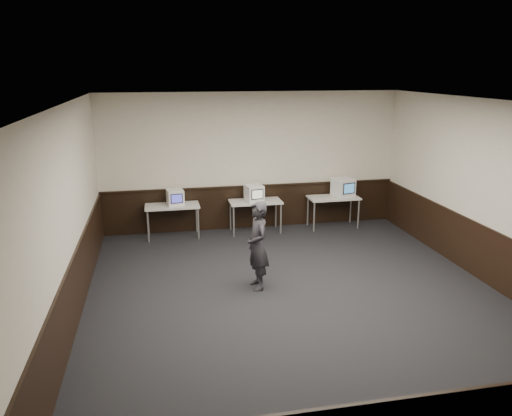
{
  "coord_description": "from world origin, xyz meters",
  "views": [
    {
      "loc": [
        -2.17,
        -7.31,
        3.7
      ],
      "look_at": [
        -0.39,
        1.6,
        1.15
      ],
      "focal_mm": 35.0,
      "sensor_mm": 36.0,
      "label": 1
    }
  ],
  "objects_px": {
    "desk_right": "(333,200)",
    "emac_right": "(343,187)",
    "person": "(258,246)",
    "desk_center": "(255,204)",
    "emac_left": "(175,197)",
    "emac_center": "(254,193)",
    "desk_left": "(172,208)"
  },
  "relations": [
    {
      "from": "desk_left",
      "to": "emac_left",
      "type": "relative_size",
      "value": 2.86
    },
    {
      "from": "emac_left",
      "to": "person",
      "type": "height_order",
      "value": "person"
    },
    {
      "from": "desk_left",
      "to": "desk_right",
      "type": "bearing_deg",
      "value": 0.0
    },
    {
      "from": "desk_left",
      "to": "desk_center",
      "type": "xyz_separation_m",
      "value": [
        1.9,
        0.0,
        0.0
      ]
    },
    {
      "from": "emac_left",
      "to": "desk_right",
      "type": "bearing_deg",
      "value": -7.74
    },
    {
      "from": "desk_center",
      "to": "emac_left",
      "type": "height_order",
      "value": "emac_left"
    },
    {
      "from": "desk_center",
      "to": "person",
      "type": "bearing_deg",
      "value": -100.56
    },
    {
      "from": "emac_right",
      "to": "person",
      "type": "height_order",
      "value": "person"
    },
    {
      "from": "desk_right",
      "to": "emac_left",
      "type": "height_order",
      "value": "emac_left"
    },
    {
      "from": "desk_left",
      "to": "desk_right",
      "type": "height_order",
      "value": "same"
    },
    {
      "from": "emac_right",
      "to": "desk_left",
      "type": "bearing_deg",
      "value": 165.19
    },
    {
      "from": "desk_left",
      "to": "desk_center",
      "type": "relative_size",
      "value": 1.0
    },
    {
      "from": "desk_left",
      "to": "desk_right",
      "type": "relative_size",
      "value": 1.0
    },
    {
      "from": "emac_left",
      "to": "person",
      "type": "xyz_separation_m",
      "value": [
        1.26,
        -3.03,
        -0.15
      ]
    },
    {
      "from": "emac_center",
      "to": "person",
      "type": "distance_m",
      "value": 3.06
    },
    {
      "from": "desk_right",
      "to": "person",
      "type": "height_order",
      "value": "person"
    },
    {
      "from": "desk_center",
      "to": "person",
      "type": "distance_m",
      "value": 3.09
    },
    {
      "from": "emac_left",
      "to": "emac_center",
      "type": "bearing_deg",
      "value": -8.39
    },
    {
      "from": "emac_center",
      "to": "emac_right",
      "type": "height_order",
      "value": "emac_right"
    },
    {
      "from": "desk_right",
      "to": "emac_right",
      "type": "height_order",
      "value": "emac_right"
    },
    {
      "from": "desk_left",
      "to": "emac_center",
      "type": "bearing_deg",
      "value": -0.76
    },
    {
      "from": "desk_left",
      "to": "emac_left",
      "type": "distance_m",
      "value": 0.26
    },
    {
      "from": "desk_left",
      "to": "emac_right",
      "type": "distance_m",
      "value": 4.05
    },
    {
      "from": "person",
      "to": "desk_left",
      "type": "bearing_deg",
      "value": -162.46
    },
    {
      "from": "person",
      "to": "desk_right",
      "type": "bearing_deg",
      "value": 134.7
    },
    {
      "from": "person",
      "to": "emac_left",
      "type": "bearing_deg",
      "value": -163.61
    },
    {
      "from": "emac_left",
      "to": "emac_center",
      "type": "height_order",
      "value": "emac_center"
    },
    {
      "from": "emac_center",
      "to": "emac_right",
      "type": "distance_m",
      "value": 2.17
    },
    {
      "from": "emac_right",
      "to": "desk_center",
      "type": "bearing_deg",
      "value": 165.34
    },
    {
      "from": "desk_center",
      "to": "emac_left",
      "type": "bearing_deg",
      "value": -179.72
    },
    {
      "from": "desk_right",
      "to": "desk_center",
      "type": "bearing_deg",
      "value": 180.0
    },
    {
      "from": "emac_center",
      "to": "emac_right",
      "type": "relative_size",
      "value": 0.82
    }
  ]
}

